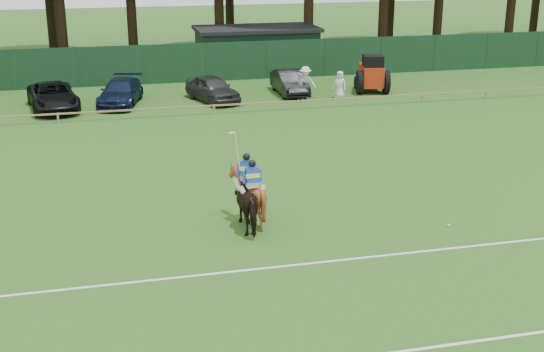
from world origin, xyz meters
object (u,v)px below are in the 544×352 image
object	(u,v)px
suv_black	(53,97)
estate_black	(290,83)
tractor	(372,74)
horse_dark	(252,202)
horse_chestnut	(247,196)
polo_ball	(449,225)
spectator_right	(340,85)
utility_shed	(257,49)
hatch_grey	(212,89)
spectator_left	(305,83)
spectator_mid	(300,86)
sedan_navy	(120,92)

from	to	relation	value
suv_black	estate_black	size ratio (longest dim) A/B	1.23
tractor	estate_black	bearing A→B (deg)	-175.05
horse_dark	horse_chestnut	bearing A→B (deg)	-87.25
suv_black	polo_ball	bearing A→B (deg)	-65.99
spectator_right	horse_chestnut	bearing A→B (deg)	-80.63
horse_chestnut	estate_black	size ratio (longest dim) A/B	0.44
horse_chestnut	utility_shed	world-z (taller)	utility_shed
hatch_grey	tractor	bearing A→B (deg)	-16.88
horse_chestnut	hatch_grey	bearing A→B (deg)	-74.33
spectator_left	horse_chestnut	bearing A→B (deg)	-98.52
spectator_right	polo_ball	xyz separation A→B (m)	(-2.85, -19.46, -0.75)
estate_black	spectator_mid	distance (m)	1.63
polo_ball	utility_shed	world-z (taller)	utility_shed
estate_black	utility_shed	bearing A→B (deg)	91.68
suv_black	spectator_right	size ratio (longest dim) A/B	3.25
utility_shed	tractor	world-z (taller)	utility_shed
spectator_left	spectator_mid	bearing A→B (deg)	-136.09
spectator_left	utility_shed	distance (m)	9.51
suv_black	sedan_navy	world-z (taller)	suv_black
horse_chestnut	tractor	xyz separation A→B (m)	(11.61, 18.76, 0.14)
horse_chestnut	horse_dark	bearing A→B (deg)	116.97
horse_dark	estate_black	xyz separation A→B (m)	(6.60, 19.92, -0.20)
sedan_navy	polo_ball	size ratio (longest dim) A/B	53.51
estate_black	spectator_left	bearing A→B (deg)	-67.67
hatch_grey	horse_chestnut	bearing A→B (deg)	-114.38
suv_black	sedan_navy	bearing A→B (deg)	-2.59
spectator_mid	estate_black	bearing A→B (deg)	109.76
hatch_grey	spectator_right	world-z (taller)	spectator_right
sedan_navy	spectator_right	size ratio (longest dim) A/B	3.02
sedan_navy	polo_ball	bearing A→B (deg)	-51.21
horse_chestnut	spectator_left	distance (m)	19.34
horse_chestnut	sedan_navy	size ratio (longest dim) A/B	0.39
horse_dark	estate_black	bearing A→B (deg)	-111.10
horse_dark	spectator_mid	world-z (taller)	horse_dark
horse_dark	suv_black	bearing A→B (deg)	-72.79
estate_black	horse_chestnut	bearing A→B (deg)	-108.80
utility_shed	tractor	bearing A→B (deg)	-59.13
sedan_navy	spectator_right	xyz separation A→B (m)	(12.43, -1.36, 0.10)
horse_chestnut	tractor	bearing A→B (deg)	-100.31
horse_chestnut	spectator_mid	size ratio (longest dim) A/B	1.20
sedan_navy	utility_shed	world-z (taller)	utility_shed
horse_chestnut	polo_ball	size ratio (longest dim) A/B	20.63
sedan_navy	estate_black	size ratio (longest dim) A/B	1.14
horse_dark	spectator_mid	size ratio (longest dim) A/B	1.38
sedan_navy	estate_black	xyz separation A→B (m)	(9.92, 0.47, -0.00)
utility_shed	estate_black	bearing A→B (deg)	-88.52
spectator_mid	polo_ball	size ratio (longest dim) A/B	17.12
estate_black	spectator_right	bearing A→B (deg)	-35.84
spectator_left	tractor	bearing A→B (deg)	23.97
suv_black	spectator_right	xyz separation A→B (m)	(16.04, -0.97, 0.08)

